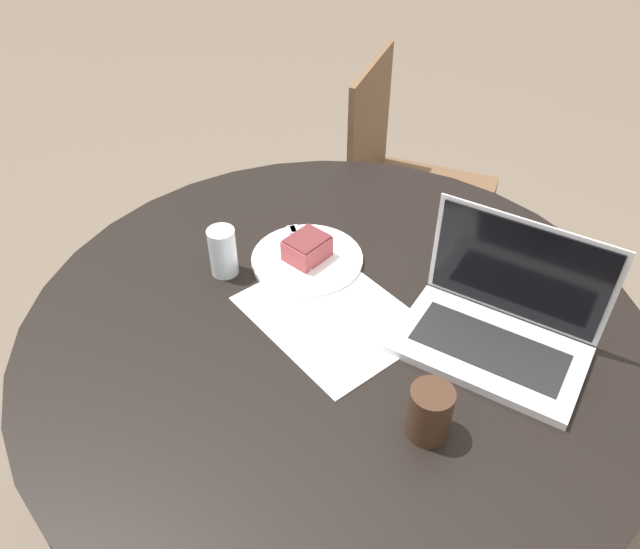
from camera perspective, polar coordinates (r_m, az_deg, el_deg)
ground_plane at (r=1.83m, az=0.96°, el=-19.99°), size 12.00×12.00×0.00m
dining_table at (r=1.34m, az=1.25°, el=-7.04°), size 1.26×1.26×0.70m
chair at (r=2.10m, az=7.76°, el=7.50°), size 0.59×0.59×0.88m
paper_document at (r=1.28m, az=1.20°, el=-3.65°), size 0.40×0.35×0.00m
plate at (r=1.40m, az=-1.18°, el=1.42°), size 0.25×0.25×0.01m
cake_slice at (r=1.38m, az=-1.20°, el=2.44°), size 0.11×0.11×0.05m
fork at (r=1.44m, az=-2.00°, el=2.94°), size 0.17×0.05×0.00m
coffee_glass at (r=1.07m, az=9.99°, el=-12.29°), size 0.07×0.07×0.10m
water_glass at (r=1.36m, az=-8.87°, el=2.07°), size 0.06×0.06×0.11m
laptop at (r=1.23m, az=15.95°, el=-4.55°), size 0.41×0.37×0.24m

